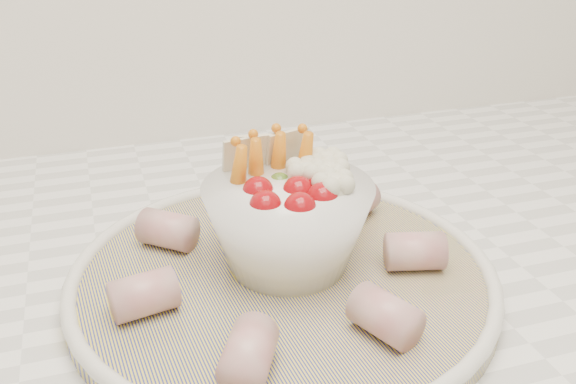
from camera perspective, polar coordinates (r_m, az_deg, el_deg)
name	(u,v)px	position (r m, az deg, el deg)	size (l,w,h in m)	color
serving_platter	(283,276)	(0.51, -0.48, -7.46)	(0.36, 0.36, 0.02)	navy
veggie_bowl	(289,219)	(0.50, 0.12, -2.41)	(0.13, 0.13, 0.10)	white
cured_meat_rolls	(281,255)	(0.50, -0.62, -5.59)	(0.26, 0.27, 0.03)	#AD4F54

